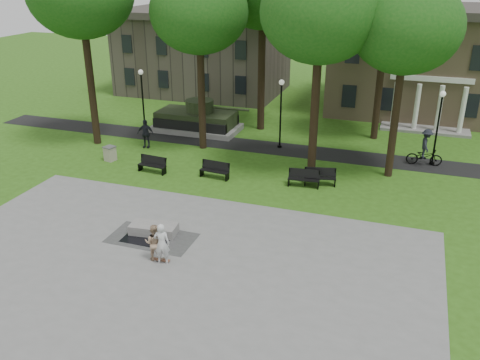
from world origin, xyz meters
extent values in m
plane|color=#2B5213|center=(0.00, 0.00, 0.00)|extent=(120.00, 120.00, 0.00)
cube|color=gray|center=(0.00, -5.00, 0.01)|extent=(22.00, 16.00, 0.02)
cube|color=black|center=(0.00, 12.00, 0.01)|extent=(44.00, 2.60, 0.01)
cube|color=#9E8460|center=(10.00, 26.00, 4.00)|extent=(16.00, 11.00, 8.00)
cube|color=#38332D|center=(10.00, 26.00, 8.30)|extent=(17.00, 12.00, 0.60)
cube|color=silver|center=(10.00, 20.50, 3.80)|extent=(6.00, 0.30, 0.40)
cube|color=#4C443D|center=(-11.00, 26.50, 3.60)|extent=(15.00, 10.00, 7.20)
cylinder|color=black|center=(-12.00, 9.00, 4.48)|extent=(0.52, 0.52, 8.96)
cylinder|color=black|center=(-4.50, 10.50, 4.00)|extent=(0.48, 0.48, 8.00)
ellipsoid|color=#154E12|center=(-4.50, 10.50, 9.00)|extent=(6.20, 6.20, 5.27)
cylinder|color=black|center=(3.50, 8.50, 4.16)|extent=(0.50, 0.50, 8.32)
ellipsoid|color=#154E12|center=(3.50, 8.50, 9.36)|extent=(6.60, 6.60, 5.61)
cylinder|color=black|center=(8.00, 9.50, 3.84)|extent=(0.46, 0.46, 7.68)
ellipsoid|color=#154E12|center=(8.00, 9.50, 8.64)|extent=(6.00, 6.00, 5.10)
cylinder|color=black|center=(-2.00, 16.00, 4.64)|extent=(0.54, 0.54, 9.28)
cylinder|color=black|center=(6.50, 16.50, 4.32)|extent=(0.50, 0.50, 8.64)
cylinder|color=black|center=(-10.00, 12.30, 2.20)|extent=(0.12, 0.12, 4.40)
sphere|color=silver|center=(-10.00, 12.30, 4.55)|extent=(0.36, 0.36, 0.36)
cylinder|color=black|center=(-10.00, 12.30, 0.08)|extent=(0.32, 0.32, 0.16)
cylinder|color=black|center=(0.50, 12.30, 2.20)|extent=(0.12, 0.12, 4.40)
sphere|color=silver|center=(0.50, 12.30, 4.55)|extent=(0.36, 0.36, 0.36)
cylinder|color=black|center=(0.50, 12.30, 0.08)|extent=(0.32, 0.32, 0.16)
cylinder|color=black|center=(10.50, 12.30, 2.20)|extent=(0.12, 0.12, 4.40)
sphere|color=silver|center=(10.50, 12.30, 4.55)|extent=(0.36, 0.36, 0.36)
cylinder|color=black|center=(10.50, 12.30, 0.08)|extent=(0.32, 0.32, 0.16)
cube|color=gray|center=(-6.50, 14.00, 0.20)|extent=(6.50, 3.40, 0.40)
cube|color=#27321A|center=(-6.50, 14.00, 0.95)|extent=(5.80, 2.80, 1.10)
cube|color=black|center=(-6.50, 12.65, 0.75)|extent=(5.80, 0.35, 0.70)
cube|color=black|center=(-6.50, 15.35, 0.75)|extent=(5.80, 0.35, 0.70)
cylinder|color=#27321A|center=(-6.20, 14.00, 1.95)|extent=(2.10, 2.10, 0.90)
cylinder|color=#27321A|center=(-3.90, 14.00, 1.95)|extent=(3.20, 0.18, 0.18)
cube|color=black|center=(-2.05, -2.14, 0.02)|extent=(2.20, 1.20, 0.00)
cube|color=gray|center=(-1.98, -1.48, 0.24)|extent=(2.30, 1.24, 0.45)
cube|color=brown|center=(-0.52, -3.58, 0.06)|extent=(0.79, 0.25, 0.07)
imported|color=silver|center=(-0.41, -3.65, 0.94)|extent=(0.77, 0.61, 1.85)
imported|color=tan|center=(-0.83, -3.53, 0.85)|extent=(0.93, 0.79, 1.66)
imported|color=black|center=(-8.26, 9.30, 1.00)|extent=(1.23, 0.65, 2.00)
imported|color=black|center=(9.98, 12.03, 0.57)|extent=(2.25, 0.99, 1.14)
imported|color=#20212A|center=(9.98, 12.03, 1.40)|extent=(0.84, 1.30, 1.90)
cube|color=black|center=(-5.68, 5.32, 0.45)|extent=(1.83, 0.61, 0.05)
cube|color=black|center=(-5.68, 5.54, 0.75)|extent=(1.81, 0.31, 0.50)
cube|color=black|center=(-6.53, 5.32, 0.23)|extent=(0.10, 0.45, 0.45)
cube|color=black|center=(-4.83, 5.32, 0.23)|extent=(0.10, 0.45, 0.45)
cube|color=black|center=(-1.76, 5.72, 0.45)|extent=(1.83, 0.62, 0.05)
cube|color=black|center=(-1.76, 5.94, 0.75)|extent=(1.81, 0.32, 0.50)
cube|color=black|center=(-2.61, 5.72, 0.23)|extent=(0.10, 0.45, 0.45)
cube|color=black|center=(-0.91, 5.72, 0.23)|extent=(0.10, 0.45, 0.45)
cube|color=black|center=(3.53, 6.19, 0.45)|extent=(1.83, 0.60, 0.05)
cube|color=black|center=(3.53, 6.41, 0.75)|extent=(1.81, 0.31, 0.50)
cube|color=black|center=(2.68, 6.19, 0.23)|extent=(0.10, 0.45, 0.45)
cube|color=black|center=(4.38, 6.19, 0.23)|extent=(0.10, 0.45, 0.45)
cube|color=black|center=(4.37, 6.72, 0.45)|extent=(1.85, 0.80, 0.05)
cube|color=black|center=(4.37, 6.94, 0.75)|extent=(1.79, 0.51, 0.50)
cube|color=black|center=(3.52, 6.72, 0.23)|extent=(0.15, 0.45, 0.45)
cube|color=black|center=(5.22, 6.72, 0.23)|extent=(0.15, 0.45, 0.45)
cube|color=#B2AB92|center=(-9.21, 6.25, 0.45)|extent=(0.72, 0.72, 0.90)
cube|color=#4C4C4C|center=(-9.21, 6.25, 0.93)|extent=(0.79, 0.79, 0.06)
camera|label=1|loc=(8.73, -20.11, 11.77)|focal=38.00mm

